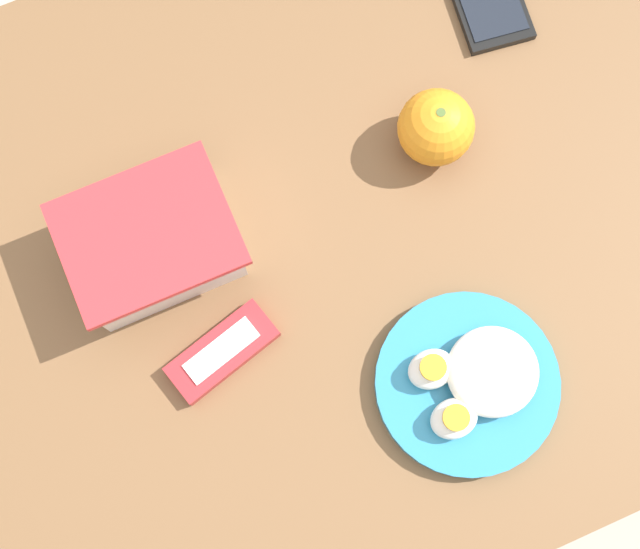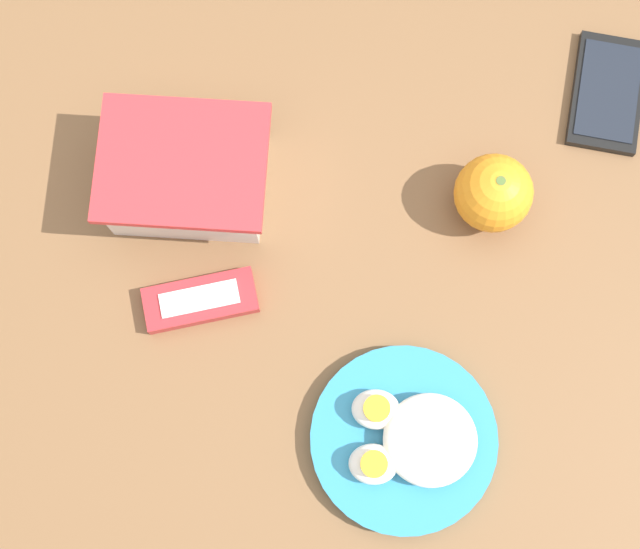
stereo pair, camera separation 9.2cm
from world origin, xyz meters
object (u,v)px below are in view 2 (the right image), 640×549
orange_fruit (493,193)px  candy_bar (200,300)px  rice_plate (408,439)px  food_container (187,175)px  cell_phone (607,93)px

orange_fruit → candy_bar: bearing=-157.0°
rice_plate → candy_bar: (-0.22, 0.13, -0.01)m
orange_fruit → food_container: bearing=179.7°
orange_fruit → candy_bar: orange_fruit is taller
rice_plate → orange_fruit: bearing=73.5°
orange_fruit → cell_phone: orange_fruit is taller
rice_plate → cell_phone: 0.45m
orange_fruit → rice_plate: orange_fruit is taller
food_container → orange_fruit: bearing=-0.3°
rice_plate → candy_bar: size_ratio=1.51×
orange_fruit → cell_phone: size_ratio=0.58×
food_container → candy_bar: food_container is taller
food_container → candy_bar: 0.13m
food_container → rice_plate: bearing=-46.6°
orange_fruit → rice_plate: 0.27m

